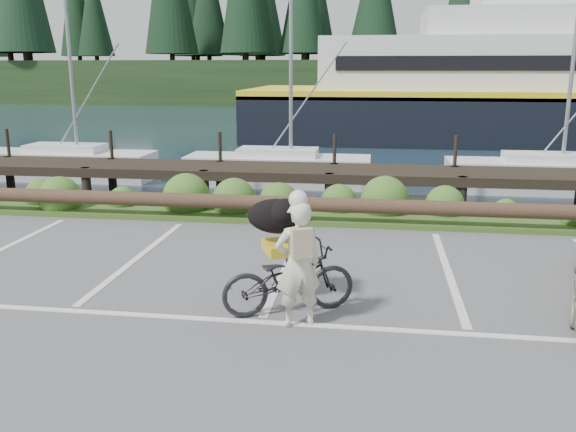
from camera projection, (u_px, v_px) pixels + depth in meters
The scene contains 7 objects.
ground at pixel (266, 310), 8.20m from camera, with size 72.00×72.00×0.00m, color #505153.
harbor_backdrop at pixel (371, 91), 83.52m from camera, with size 170.00×160.00×30.00m.
vegetation_strip at pixel (309, 215), 13.28m from camera, with size 34.00×1.60×0.10m, color #3D5B21.
log_rail at pixel (306, 225), 12.62m from camera, with size 32.00×0.30×0.60m, color #443021, non-canonical shape.
bicycle at pixel (289, 279), 8.02m from camera, with size 0.62×1.79×0.94m, color black.
cyclist at pixel (298, 264), 7.55m from camera, with size 0.59×0.39×1.61m, color beige.
dog at pixel (278, 216), 8.39m from camera, with size 0.85×0.41×0.49m, color black.
Camera 1 is at (1.39, -7.54, 3.18)m, focal length 38.00 mm.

